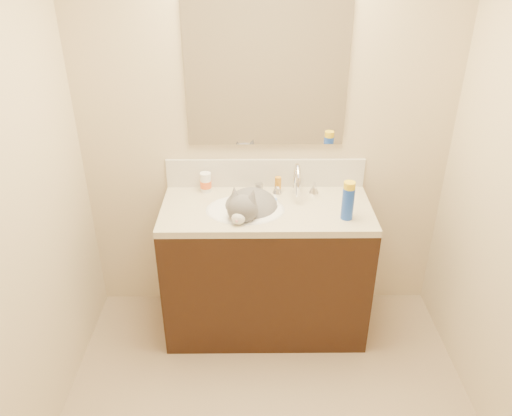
{
  "coord_description": "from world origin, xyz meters",
  "views": [
    {
      "loc": [
        -0.08,
        -1.52,
        2.22
      ],
      "look_at": [
        -0.06,
        0.92,
        0.88
      ],
      "focal_mm": 35.0,
      "sensor_mm": 36.0,
      "label": 1
    }
  ],
  "objects_px": {
    "cat": "(250,210)",
    "spray_can": "(348,204)",
    "pill_bottle": "(206,182)",
    "silver_jar": "(259,188)",
    "basin": "(245,220)",
    "vanity_cabinet": "(266,271)",
    "faucet": "(297,183)",
    "amber_bottle": "(278,184)"
  },
  "relations": [
    {
      "from": "cat",
      "to": "spray_can",
      "type": "distance_m",
      "value": 0.55
    },
    {
      "from": "pill_bottle",
      "to": "silver_jar",
      "type": "relative_size",
      "value": 2.15
    },
    {
      "from": "basin",
      "to": "silver_jar",
      "type": "height_order",
      "value": "silver_jar"
    },
    {
      "from": "vanity_cabinet",
      "to": "basin",
      "type": "xyz_separation_m",
      "value": [
        -0.12,
        -0.03,
        0.38
      ]
    },
    {
      "from": "pill_bottle",
      "to": "vanity_cabinet",
      "type": "bearing_deg",
      "value": -29.35
    },
    {
      "from": "cat",
      "to": "silver_jar",
      "type": "xyz_separation_m",
      "value": [
        0.05,
        0.19,
        0.05
      ]
    },
    {
      "from": "faucet",
      "to": "amber_bottle",
      "type": "distance_m",
      "value": 0.13
    },
    {
      "from": "vanity_cabinet",
      "to": "faucet",
      "type": "distance_m",
      "value": 0.58
    },
    {
      "from": "cat",
      "to": "vanity_cabinet",
      "type": "bearing_deg",
      "value": 19.61
    },
    {
      "from": "basin",
      "to": "faucet",
      "type": "height_order",
      "value": "faucet"
    },
    {
      "from": "basin",
      "to": "faucet",
      "type": "xyz_separation_m",
      "value": [
        0.3,
        0.17,
        0.16
      ]
    },
    {
      "from": "spray_can",
      "to": "amber_bottle",
      "type": "bearing_deg",
      "value": 138.04
    },
    {
      "from": "silver_jar",
      "to": "vanity_cabinet",
      "type": "bearing_deg",
      "value": -77.94
    },
    {
      "from": "faucet",
      "to": "amber_bottle",
      "type": "height_order",
      "value": "faucet"
    },
    {
      "from": "cat",
      "to": "silver_jar",
      "type": "height_order",
      "value": "cat"
    },
    {
      "from": "basin",
      "to": "cat",
      "type": "height_order",
      "value": "cat"
    },
    {
      "from": "faucet",
      "to": "cat",
      "type": "bearing_deg",
      "value": -152.73
    },
    {
      "from": "basin",
      "to": "faucet",
      "type": "bearing_deg",
      "value": 29.12
    },
    {
      "from": "pill_bottle",
      "to": "silver_jar",
      "type": "bearing_deg",
      "value": -2.49
    },
    {
      "from": "pill_bottle",
      "to": "amber_bottle",
      "type": "height_order",
      "value": "pill_bottle"
    },
    {
      "from": "faucet",
      "to": "pill_bottle",
      "type": "relative_size",
      "value": 2.34
    },
    {
      "from": "vanity_cabinet",
      "to": "amber_bottle",
      "type": "distance_m",
      "value": 0.54
    },
    {
      "from": "faucet",
      "to": "vanity_cabinet",
      "type": "bearing_deg",
      "value": -142.71
    },
    {
      "from": "cat",
      "to": "spray_can",
      "type": "xyz_separation_m",
      "value": [
        0.53,
        -0.13,
        0.11
      ]
    },
    {
      "from": "basin",
      "to": "pill_bottle",
      "type": "height_order",
      "value": "pill_bottle"
    },
    {
      "from": "vanity_cabinet",
      "to": "basin",
      "type": "distance_m",
      "value": 0.4
    },
    {
      "from": "cat",
      "to": "silver_jar",
      "type": "distance_m",
      "value": 0.2
    },
    {
      "from": "basin",
      "to": "spray_can",
      "type": "height_order",
      "value": "spray_can"
    },
    {
      "from": "vanity_cabinet",
      "to": "pill_bottle",
      "type": "xyz_separation_m",
      "value": [
        -0.36,
        0.2,
        0.51
      ]
    },
    {
      "from": "basin",
      "to": "spray_can",
      "type": "bearing_deg",
      "value": -10.4
    },
    {
      "from": "silver_jar",
      "to": "amber_bottle",
      "type": "bearing_deg",
      "value": 2.06
    },
    {
      "from": "pill_bottle",
      "to": "basin",
      "type": "bearing_deg",
      "value": -44.12
    },
    {
      "from": "pill_bottle",
      "to": "spray_can",
      "type": "xyz_separation_m",
      "value": [
        0.79,
        -0.33,
        0.03
      ]
    },
    {
      "from": "faucet",
      "to": "silver_jar",
      "type": "distance_m",
      "value": 0.23
    },
    {
      "from": "pill_bottle",
      "to": "spray_can",
      "type": "height_order",
      "value": "spray_can"
    },
    {
      "from": "vanity_cabinet",
      "to": "basin",
      "type": "relative_size",
      "value": 2.67
    },
    {
      "from": "basin",
      "to": "pill_bottle",
      "type": "distance_m",
      "value": 0.36
    },
    {
      "from": "vanity_cabinet",
      "to": "pill_bottle",
      "type": "height_order",
      "value": "pill_bottle"
    },
    {
      "from": "vanity_cabinet",
      "to": "cat",
      "type": "bearing_deg",
      "value": -177.61
    },
    {
      "from": "vanity_cabinet",
      "to": "spray_can",
      "type": "relative_size",
      "value": 6.67
    },
    {
      "from": "cat",
      "to": "silver_jar",
      "type": "bearing_deg",
      "value": 91.68
    },
    {
      "from": "amber_bottle",
      "to": "silver_jar",
      "type": "bearing_deg",
      "value": -177.94
    }
  ]
}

